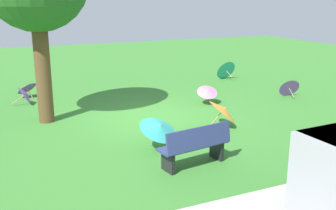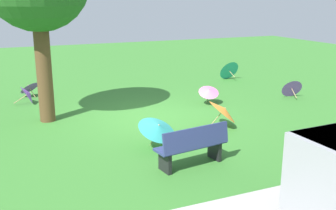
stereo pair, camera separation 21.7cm
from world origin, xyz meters
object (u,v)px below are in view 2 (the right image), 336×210
Objects in this scene: parasol_pink_0 at (209,91)px; parasol_purple_0 at (28,94)px; park_bench at (193,146)px; parasol_teal_1 at (228,70)px; parasol_teal_2 at (158,128)px; parasol_purple_1 at (29,87)px; parasol_orange_2 at (224,110)px; parasol_purple_2 at (291,87)px.

parasol_purple_0 is (5.50, -2.49, -0.12)m from parasol_pink_0.
park_bench is 9.54m from parasol_teal_1.
parasol_teal_1 reaches higher than parasol_teal_2.
parasol_teal_1 is (-2.84, -3.39, -0.03)m from parasol_pink_0.
parasol_purple_0 reaches higher than parasol_purple_1.
parasol_pink_0 reaches higher than parasol_purple_1.
parasol_teal_1 is at bearing -122.78° from parasol_orange_2.
parasol_teal_1 is (-8.23, 0.14, 0.07)m from parasol_purple_1.
parasol_purple_1 is 7.40m from parasol_orange_2.
parasol_purple_1 is (2.61, -7.84, -0.10)m from park_bench.
park_bench reaches higher than parasol_pink_0.
park_bench is 1.32m from parasol_teal_2.
parasol_teal_1 is at bearing -84.33° from parasol_purple_2.
parasol_teal_1 reaches higher than parasol_orange_2.
parasol_teal_2 is at bearing 47.43° from parasol_teal_1.
parasol_purple_0 is 0.63× the size of parasol_teal_2.
parasol_purple_0 is at bearing -68.20° from park_bench.
parasol_orange_2 reaches higher than parasol_purple_0.
park_bench reaches higher than parasol_teal_2.
parasol_orange_2 is at bearing -134.09° from park_bench.
parasol_purple_0 is 0.81× the size of parasol_purple_1.
parasol_teal_2 reaches higher than parasol_pink_0.
parasol_teal_1 is (0.36, -3.65, 0.07)m from parasol_purple_2.
parasol_purple_1 is at bearing -51.66° from parasol_orange_2.
parasol_purple_2 is at bearing -145.87° from park_bench.
parasol_purple_2 reaches higher than parasol_purple_0.
parasol_teal_2 is (5.89, 6.41, 0.07)m from parasol_teal_1.
parasol_purple_0 reaches higher than parasol_pink_0.
parasol_orange_2 is at bearing 70.57° from parasol_pink_0.
parasol_teal_2 is at bearing -78.17° from park_bench.
parasol_purple_1 is 8.23m from parasol_teal_1.
parasol_purple_0 is 6.69m from parasol_orange_2.
parasol_purple_2 is 4.49m from parasol_orange_2.
park_bench reaches higher than parasol_purple_2.
parasol_purple_2 is 6.84m from parasol_teal_2.
park_bench is 8.26m from parasol_purple_1.
parasol_teal_1 is at bearing -126.13° from park_bench.
parasol_pink_0 is 0.74× the size of parasol_orange_2.
parasol_orange_2 is (-1.98, -2.04, 0.02)m from park_bench.
park_bench is 2.84m from parasol_orange_2.
parasol_pink_0 is (-2.78, -4.31, 0.00)m from park_bench.
parasol_teal_1 is (-3.65, -5.66, -0.06)m from parasol_orange_2.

